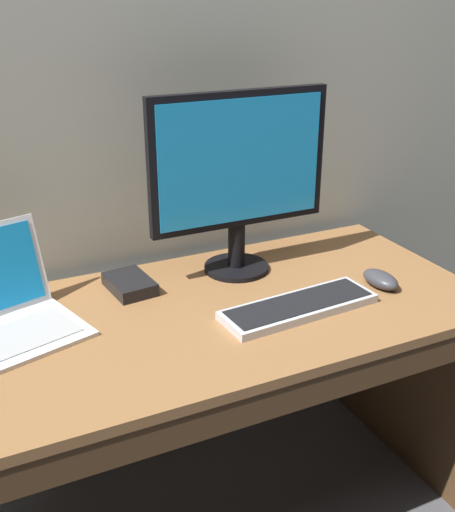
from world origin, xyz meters
The scene contains 7 objects.
back_wall centered at (0.00, 0.41, 1.39)m, with size 4.42×0.04×2.78m, color #9EA093.
desk centered at (0.00, -0.01, 0.50)m, with size 1.51×0.69×0.71m.
laptop_white centered at (-0.46, 0.12, 0.77)m, with size 0.37×0.37×0.23m.
external_monitor centered at (0.20, 0.18, 1.01)m, with size 0.52×0.19×0.52m.
wired_keyboard centered at (0.23, -0.10, 0.72)m, with size 0.42×0.16×0.02m.
computer_mouse centered at (0.51, -0.08, 0.73)m, with size 0.07×0.12×0.04m, color #38383D.
external_drive_box centered at (-0.12, 0.20, 0.73)m, with size 0.10×0.15×0.03m, color black.
Camera 1 is at (-0.54, -1.29, 1.47)m, focal length 43.67 mm.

